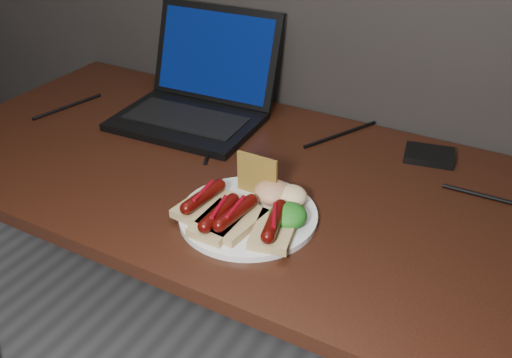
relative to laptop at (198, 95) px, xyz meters
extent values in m
cube|color=#32170C|center=(0.20, -0.18, -0.07)|extent=(1.40, 0.70, 0.03)
cube|color=#32170C|center=(-0.45, 0.12, -0.45)|extent=(0.05, 0.05, 0.72)
cube|color=black|center=(0.00, -0.06, -0.05)|extent=(0.36, 0.25, 0.02)
cube|color=black|center=(0.00, -0.06, -0.04)|extent=(0.30, 0.15, 0.00)
cube|color=black|center=(-0.01, 0.10, 0.08)|extent=(0.35, 0.11, 0.23)
cube|color=#081751|center=(-0.01, 0.10, 0.08)|extent=(0.31, 0.09, 0.20)
cube|color=black|center=(0.57, 0.07, -0.05)|extent=(0.12, 0.10, 0.02)
cylinder|color=black|center=(0.11, -0.12, -0.05)|extent=(0.09, 0.17, 0.01)
cylinder|color=black|center=(0.36, 0.07, -0.05)|extent=(0.10, 0.20, 0.01)
cylinder|color=black|center=(0.69, -0.04, -0.05)|extent=(0.14, 0.01, 0.01)
cylinder|color=black|center=(-0.32, -0.13, -0.05)|extent=(0.05, 0.20, 0.01)
cylinder|color=silver|center=(0.33, -0.32, -0.05)|extent=(0.33, 0.33, 0.01)
cube|color=tan|center=(0.25, -0.35, -0.04)|extent=(0.08, 0.12, 0.02)
cylinder|color=#500505|center=(0.25, -0.35, -0.02)|extent=(0.04, 0.10, 0.02)
sphere|color=#500505|center=(0.25, -0.40, -0.02)|extent=(0.02, 0.02, 0.02)
sphere|color=#500505|center=(0.26, -0.31, -0.02)|extent=(0.02, 0.02, 0.02)
cylinder|color=maroon|center=(0.25, -0.35, 0.00)|extent=(0.01, 0.07, 0.01)
cube|color=tan|center=(0.33, -0.37, -0.04)|extent=(0.08, 0.12, 0.02)
cylinder|color=#500505|center=(0.33, -0.37, -0.02)|extent=(0.04, 0.10, 0.02)
sphere|color=#500505|center=(0.32, -0.42, -0.02)|extent=(0.02, 0.02, 0.02)
sphere|color=#500505|center=(0.34, -0.32, -0.02)|extent=(0.03, 0.02, 0.02)
cylinder|color=maroon|center=(0.33, -0.37, 0.00)|extent=(0.01, 0.07, 0.01)
cube|color=tan|center=(0.40, -0.36, -0.04)|extent=(0.10, 0.13, 0.02)
cylinder|color=#500505|center=(0.40, -0.36, -0.02)|extent=(0.05, 0.10, 0.02)
sphere|color=#500505|center=(0.41, -0.40, -0.02)|extent=(0.03, 0.02, 0.02)
sphere|color=#500505|center=(0.39, -0.31, -0.02)|extent=(0.03, 0.02, 0.02)
cylinder|color=maroon|center=(0.40, -0.36, 0.00)|extent=(0.04, 0.07, 0.01)
cube|color=tan|center=(0.30, -0.38, -0.04)|extent=(0.07, 0.12, 0.02)
cylinder|color=#500505|center=(0.30, -0.38, -0.02)|extent=(0.03, 0.10, 0.02)
sphere|color=#500505|center=(0.30, -0.43, -0.02)|extent=(0.02, 0.02, 0.02)
sphere|color=#500505|center=(0.30, -0.34, -0.02)|extent=(0.02, 0.02, 0.02)
cylinder|color=maroon|center=(0.30, -0.38, 0.00)|extent=(0.02, 0.07, 0.01)
cube|color=#AA852E|center=(0.31, -0.26, 0.00)|extent=(0.08, 0.01, 0.08)
ellipsoid|color=#175010|center=(0.41, -0.32, -0.02)|extent=(0.07, 0.07, 0.04)
ellipsoid|color=#A62D10|center=(0.35, -0.27, -0.02)|extent=(0.07, 0.07, 0.04)
ellipsoid|color=beige|center=(0.39, -0.26, -0.03)|extent=(0.06, 0.06, 0.04)
camera|label=1|loc=(0.77, -1.08, 0.57)|focal=40.00mm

